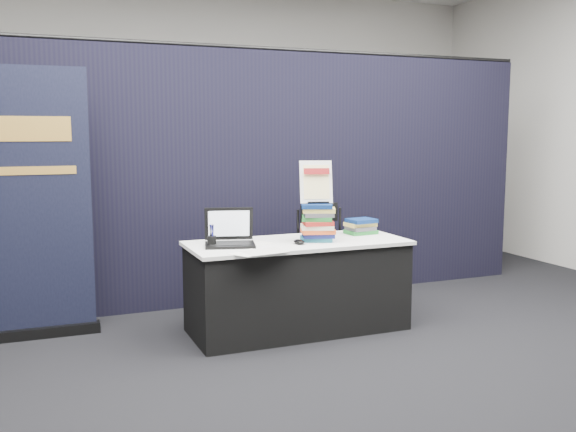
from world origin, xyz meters
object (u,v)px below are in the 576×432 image
at_px(laptop, 228,237).
at_px(book_stack_short, 360,226).
at_px(pullup_banner, 35,220).
at_px(stacking_chair, 327,254).
at_px(display_table, 298,286).
at_px(book_stack_tall, 317,223).
at_px(info_sign, 316,183).

xyz_separation_m(laptop, book_stack_short, (1.24, 0.10, 0.00)).
relative_size(pullup_banner, stacking_chair, 2.18).
xyz_separation_m(display_table, stacking_chair, (0.43, 0.33, 0.17)).
relative_size(display_table, stacking_chair, 1.83).
bearing_deg(book_stack_tall, pullup_banner, 162.66).
relative_size(book_stack_short, info_sign, 0.70).
bearing_deg(book_stack_tall, stacking_chair, 54.19).
height_order(laptop, pullup_banner, pullup_banner).
bearing_deg(book_stack_tall, laptop, 172.29).
height_order(display_table, book_stack_tall, book_stack_tall).
distance_m(book_stack_tall, book_stack_short, 0.55).
bearing_deg(info_sign, pullup_banner, -179.87).
xyz_separation_m(laptop, stacking_chair, (1.01, 0.29, -0.27)).
height_order(info_sign, stacking_chair, info_sign).
bearing_deg(book_stack_short, display_table, -167.94).
height_order(book_stack_tall, info_sign, info_sign).
xyz_separation_m(laptop, pullup_banner, (-1.40, 0.57, 0.13)).
height_order(book_stack_short, stacking_chair, stacking_chair).
xyz_separation_m(display_table, info_sign, (0.15, -0.03, 0.85)).
bearing_deg(laptop, stacking_chair, 30.45).
bearing_deg(stacking_chair, book_stack_short, -54.77).
relative_size(display_table, pullup_banner, 0.84).
distance_m(display_table, pullup_banner, 2.16).
height_order(display_table, stacking_chair, stacking_chair).
height_order(book_stack_tall, book_stack_short, book_stack_tall).
height_order(laptop, book_stack_short, laptop).
distance_m(laptop, info_sign, 0.84).
xyz_separation_m(book_stack_short, pullup_banner, (-2.64, 0.47, 0.13)).
relative_size(book_stack_tall, stacking_chair, 0.31).
height_order(laptop, book_stack_tall, book_stack_tall).
xyz_separation_m(book_stack_short, info_sign, (-0.51, -0.17, 0.41)).
bearing_deg(book_stack_short, stacking_chair, 140.36).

